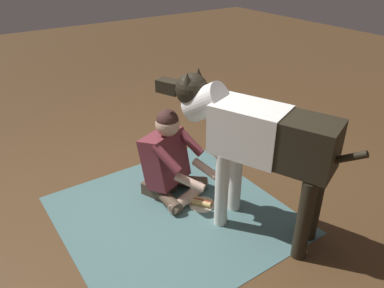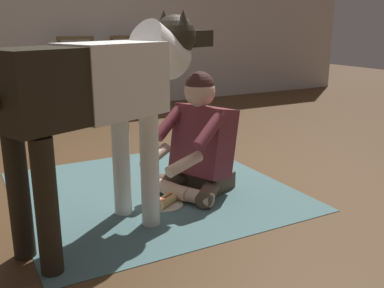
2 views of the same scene
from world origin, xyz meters
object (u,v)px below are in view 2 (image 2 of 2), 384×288
at_px(dining_chair_right_of_pair, 130,70).
at_px(person_sitting_on_floor, 199,144).
at_px(hot_dog_on_plate, 165,202).
at_px(dining_chair_left_of_pair, 80,72).
at_px(large_dog, 105,89).

relative_size(dining_chair_right_of_pair, person_sitting_on_floor, 1.17).
height_order(dining_chair_right_of_pair, hot_dog_on_plate, dining_chair_right_of_pair).
distance_m(dining_chair_right_of_pair, hot_dog_on_plate, 3.32).
bearing_deg(person_sitting_on_floor, hot_dog_on_plate, -157.88).
xyz_separation_m(dining_chair_right_of_pair, hot_dog_on_plate, (-0.96, -3.14, -0.52)).
distance_m(dining_chair_left_of_pair, large_dog, 3.40).
distance_m(person_sitting_on_floor, large_dog, 0.92).
xyz_separation_m(dining_chair_left_of_pair, large_dog, (-0.72, -3.31, 0.27)).
bearing_deg(large_dog, dining_chair_left_of_pair, 77.67).
relative_size(person_sitting_on_floor, large_dog, 0.54).
height_order(dining_chair_left_of_pair, hot_dog_on_plate, dining_chair_left_of_pair).
relative_size(dining_chair_right_of_pair, hot_dog_on_plate, 4.19).
bearing_deg(dining_chair_left_of_pair, hot_dog_on_plate, -95.59).
bearing_deg(person_sitting_on_floor, dining_chair_left_of_pair, 90.27).
distance_m(dining_chair_right_of_pair, large_dog, 3.59).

